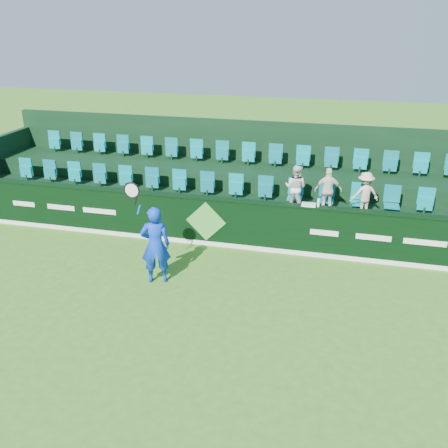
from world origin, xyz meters
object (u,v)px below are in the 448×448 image
(spectator_middle, at_px, (328,190))
(towel, at_px, (309,205))
(tennis_player, at_px, (155,244))
(spectator_right, at_px, (365,194))
(spectator_left, at_px, (296,187))
(drinks_bottle, at_px, (318,203))

(spectator_middle, bearing_deg, towel, 61.20)
(tennis_player, bearing_deg, spectator_right, 36.24)
(spectator_left, xyz_separation_m, spectator_middle, (0.87, 0.00, -0.01))
(drinks_bottle, bearing_deg, towel, 180.00)
(spectator_middle, xyz_separation_m, towel, (-0.41, -1.12, -0.04))
(spectator_right, relative_size, towel, 3.39)
(spectator_middle, bearing_deg, tennis_player, 34.22)
(tennis_player, bearing_deg, towel, 34.90)
(spectator_left, bearing_deg, spectator_middle, -166.40)
(spectator_middle, height_order, drinks_bottle, spectator_middle)
(spectator_right, bearing_deg, spectator_left, -20.94)
(tennis_player, xyz_separation_m, towel, (3.25, 2.26, 0.43))
(spectator_right, height_order, towel, spectator_right)
(spectator_left, bearing_deg, drinks_bottle, 135.45)
(tennis_player, bearing_deg, spectator_middle, 42.76)
(tennis_player, xyz_separation_m, drinks_bottle, (3.48, 2.26, 0.51))
(drinks_bottle, bearing_deg, spectator_middle, 80.95)
(spectator_middle, height_order, towel, spectator_middle)
(towel, bearing_deg, spectator_middle, 69.74)
(tennis_player, relative_size, drinks_bottle, 11.97)
(spectator_left, relative_size, spectator_middle, 1.01)
(tennis_player, relative_size, spectator_middle, 2.01)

